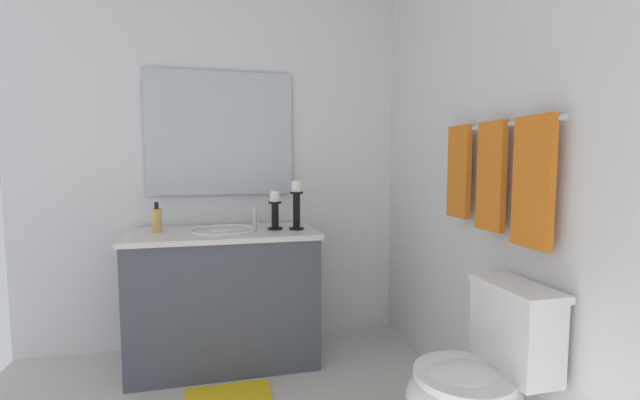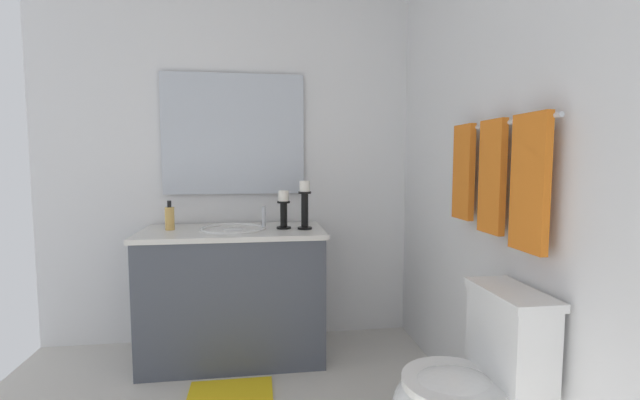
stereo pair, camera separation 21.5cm
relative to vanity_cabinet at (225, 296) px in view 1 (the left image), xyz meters
The scene contains 13 objects.
wall_back 1.83m from the vanity_cabinet, 48.54° to the left, with size 2.82×0.04×2.45m, color white.
wall_left 0.88m from the vanity_cabinet, behind, with size 0.04×2.51×2.45m, color white.
vanity_cabinet is the anchor object (origin of this frame).
sink_basin 0.37m from the vanity_cabinet, 90.00° to the left, with size 0.40×0.40×0.24m.
mirror 1.04m from the vanity_cabinet, behind, with size 0.02×0.94×0.80m, color silver.
candle_holder_tall 0.72m from the vanity_cabinet, 83.80° to the left, with size 0.09×0.09×0.30m.
candle_holder_short 0.61m from the vanity_cabinet, 87.67° to the left, with size 0.09×0.09×0.24m.
soap_bottle 0.61m from the vanity_cabinet, 95.50° to the right, with size 0.06×0.06×0.18m.
toilet 1.54m from the vanity_cabinet, 37.74° to the left, with size 0.39×0.54×0.75m.
towel_bar 1.80m from the vanity_cabinet, 50.43° to the left, with size 0.02×0.02×0.78m, color silver.
towel_near_vanity 1.55m from the vanity_cabinet, 58.51° to the left, with size 0.17×0.03×0.46m, color orange.
towel_center 1.68m from the vanity_cabinet, 49.99° to the left, with size 0.17×0.03×0.49m, color orange.
towel_near_corner 1.84m from the vanity_cabinet, 43.16° to the left, with size 0.20×0.03×0.51m, color orange.
Camera 1 is at (1.56, -0.02, 1.23)m, focal length 24.26 mm.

